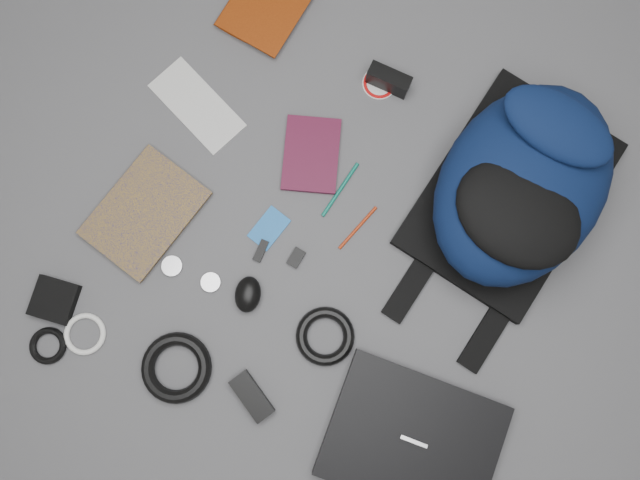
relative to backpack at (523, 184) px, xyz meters
The scene contains 22 objects.
ground 0.47m from the backpack, 137.23° to the right, with size 4.00×4.00×0.00m, color #4F4F51.
backpack is the anchor object (origin of this frame).
laptop 0.61m from the backpack, 84.29° to the right, with size 0.37×0.28×0.04m, color black.
comic_book 0.93m from the backpack, 152.02° to the right, with size 0.19×0.26×0.02m, color #C5940E.
envelope 0.77m from the backpack, 167.70° to the right, with size 0.24×0.11×0.00m, color silver.
dvd_case 0.48m from the backpack, 162.96° to the right, with size 0.13×0.18×0.01m, color #3E0C1F.
compact_camera 0.40m from the backpack, 164.53° to the left, with size 0.10×0.04×0.06m, color black.
sticker_disc 0.42m from the backpack, 166.13° to the left, with size 0.08×0.08×0.00m, color silver.
pen_teal 0.41m from the backpack, 152.95° to the right, with size 0.01×0.01×0.15m, color #0B6955.
pen_red 0.38m from the backpack, 138.65° to the right, with size 0.01×0.01×0.13m, color #A62B0C.
id_badge 0.57m from the backpack, 143.10° to the right, with size 0.06×0.09×0.00m, color #1864B5.
usb_black 0.60m from the backpack, 138.25° to the right, with size 0.02×0.05×0.01m, color black.
key_fob 0.53m from the backpack, 134.46° to the right, with size 0.03×0.04×0.01m, color black.
mouse 0.65m from the backpack, 129.99° to the right, with size 0.06×0.08×0.04m, color black.
headphone_left 0.80m from the backpack, 139.02° to the right, with size 0.05×0.05×0.01m, color silver.
headphone_right 0.73m from the backpack, 134.61° to the right, with size 0.05×0.05×0.01m, color #B9B9BC.
cable_coil 0.55m from the backpack, 113.76° to the right, with size 0.13×0.13×0.03m, color black.
power_brick 0.75m from the backpack, 113.33° to the right, with size 0.11×0.05×0.03m, color black.
power_cord_coil 0.86m from the backpack, 123.61° to the right, with size 0.16×0.16×0.03m, color black.
pouch 1.08m from the backpack, 137.91° to the right, with size 0.09×0.09×0.02m, color black.
earbud_coil 1.11m from the backpack, 132.87° to the right, with size 0.08×0.08×0.02m, color black.
white_cable_coil 1.03m from the backpack, 132.83° to the right, with size 0.10×0.10×0.01m, color white.
Camera 1 is at (0.09, -0.17, 1.43)m, focal length 35.00 mm.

